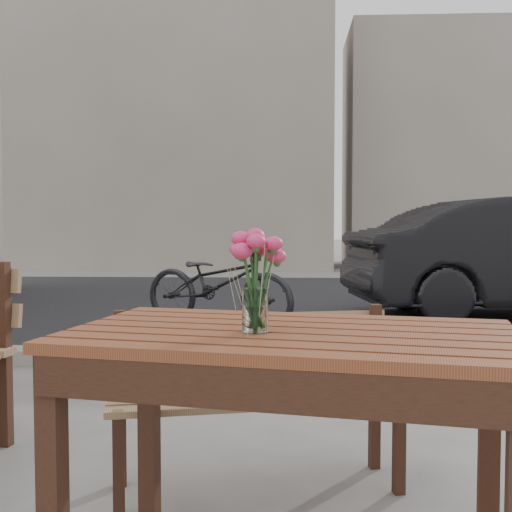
% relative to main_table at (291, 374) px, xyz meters
% --- Properties ---
extents(street, '(30.00, 8.12, 0.12)m').
position_rel_main_table_xyz_m(street, '(0.02, 5.13, -0.64)').
color(street, black).
rests_on(street, ground).
extents(backdrop_buildings, '(15.50, 4.00, 8.00)m').
position_rel_main_table_xyz_m(backdrop_buildings, '(0.19, 14.46, 2.93)').
color(backdrop_buildings, gray).
rests_on(backdrop_buildings, ground).
extents(main_table, '(1.42, 1.00, 0.80)m').
position_rel_main_table_xyz_m(main_table, '(0.00, 0.00, 0.00)').
color(main_table, brown).
rests_on(main_table, ground).
extents(main_bench, '(1.29, 0.64, 0.77)m').
position_rel_main_table_xyz_m(main_bench, '(-0.15, 0.82, -0.20)').
color(main_bench, '#946A4C').
rests_on(main_bench, ground).
extents(main_vase, '(0.16, 0.16, 0.30)m').
position_rel_main_table_xyz_m(main_vase, '(-0.10, -0.04, 0.32)').
color(main_vase, white).
rests_on(main_vase, main_table).
extents(bicycle, '(1.89, 1.32, 0.94)m').
position_rel_main_table_xyz_m(bicycle, '(-0.76, 4.94, -0.20)').
color(bicycle, black).
rests_on(bicycle, ground).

